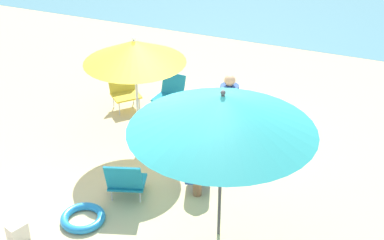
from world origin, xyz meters
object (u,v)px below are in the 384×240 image
person_a (199,155)px  umbrella_teal (222,113)px  beach_chair_c (124,90)px  person_b (228,103)px  umbrella_yellow (134,51)px  swim_ring (83,218)px  beach_chair_a (126,180)px  beach_bag (18,233)px  beach_chair_b (170,92)px

person_a → umbrella_teal: bearing=16.6°
beach_chair_c → person_b: bearing=40.7°
umbrella_yellow → person_a: (1.24, -0.57, -1.13)m
umbrella_yellow → swim_ring: umbrella_yellow is taller
person_b → swim_ring: 3.10m
umbrella_yellow → beach_chair_c: umbrella_yellow is taller
person_a → swim_ring: person_a is taller
person_b → beach_chair_c: bearing=-96.7°
beach_chair_a → person_a: 1.06m
beach_chair_a → beach_bag: 1.49m
umbrella_yellow → swim_ring: size_ratio=3.15×
person_b → umbrella_yellow: bearing=-53.8°
beach_chair_c → swim_ring: beach_chair_c is taller
beach_chair_a → person_b: size_ratio=0.66×
person_a → beach_chair_a: bearing=-64.4°
umbrella_yellow → person_a: bearing=-24.7°
umbrella_yellow → beach_chair_a: (0.49, -1.30, -1.28)m
beach_chair_b → umbrella_teal: bearing=39.6°
umbrella_yellow → beach_chair_b: size_ratio=3.16×
umbrella_yellow → beach_chair_b: bearing=94.0°
swim_ring → beach_bag: size_ratio=2.30×
beach_chair_c → swim_ring: size_ratio=1.17×
umbrella_yellow → person_b: bearing=41.6°
umbrella_teal → beach_chair_c: (-2.72, 2.51, -1.38)m
beach_chair_a → person_a: size_ratio=0.70×
swim_ring → beach_chair_b: bearing=95.0°
person_a → swim_ring: (-1.05, -1.35, -0.40)m
person_a → beach_bag: bearing=-57.3°
umbrella_yellow → beach_chair_c: bearing=129.0°
beach_chair_c → beach_bag: beach_chair_c is taller
person_a → beach_chair_c: bearing=-146.3°
person_b → beach_bag: bearing=-27.9°
beach_bag → umbrella_yellow: bearing=82.5°
beach_chair_a → beach_bag: (-0.82, -1.23, -0.19)m
umbrella_teal → beach_bag: (-2.21, -1.07, -1.59)m
beach_chair_b → beach_chair_c: (-0.75, -0.34, 0.05)m
person_a → swim_ring: 1.76m
umbrella_yellow → person_a: size_ratio=1.97×
beach_chair_b → beach_bag: bearing=1.4°
beach_chair_b → swim_ring: 3.32m
umbrella_yellow → beach_chair_b: 1.90m
umbrella_yellow → beach_chair_b: (-0.10, 1.38, -1.30)m
umbrella_teal → beach_chair_a: 1.99m
umbrella_teal → person_b: 2.86m
beach_chair_c → umbrella_teal: bearing=-0.8°
beach_chair_b → swim_ring: bearing=9.9°
person_b → beach_bag: size_ratio=3.86×
umbrella_teal → person_a: umbrella_teal is taller
beach_chair_a → beach_chair_b: (-0.58, 2.68, -0.03)m
umbrella_yellow → person_a: 1.77m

